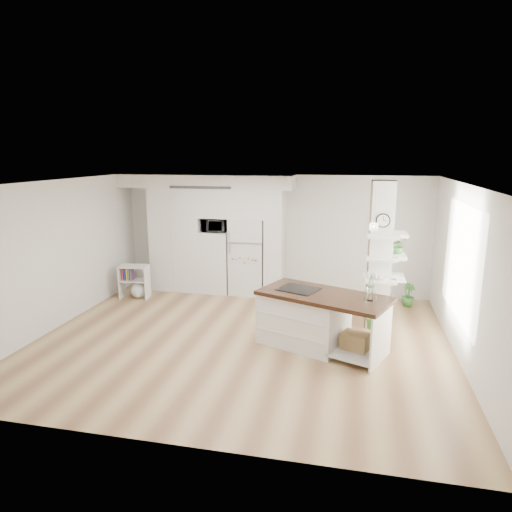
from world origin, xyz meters
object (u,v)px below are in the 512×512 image
(refrigerator, at_px, (248,256))
(bookshelf, at_px, (136,284))
(floor_plant_a, at_px, (373,317))
(kitchen_island, at_px, (310,317))

(refrigerator, xyz_separation_m, bookshelf, (-2.36, -0.89, -0.55))
(bookshelf, distance_m, floor_plant_a, 5.18)
(refrigerator, distance_m, kitchen_island, 3.16)
(refrigerator, height_order, bookshelf, refrigerator)
(refrigerator, bearing_deg, floor_plant_a, -31.33)
(bookshelf, bearing_deg, refrigerator, 13.98)
(refrigerator, distance_m, floor_plant_a, 3.29)
(bookshelf, height_order, floor_plant_a, bookshelf)
(floor_plant_a, bearing_deg, kitchen_island, -137.80)
(bookshelf, bearing_deg, kitchen_island, -30.08)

